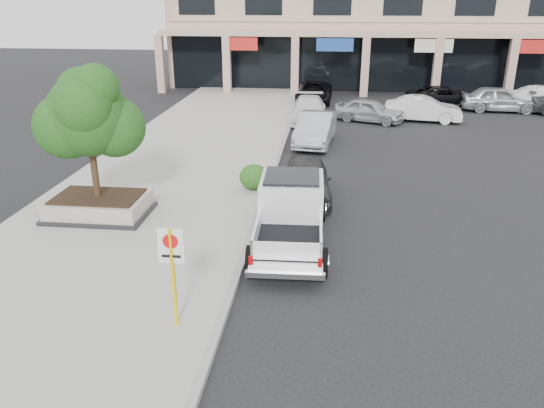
{
  "coord_description": "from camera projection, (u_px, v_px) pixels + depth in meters",
  "views": [
    {
      "loc": [
        0.69,
        -12.11,
        6.84
      ],
      "look_at": [
        -0.83,
        1.5,
        1.44
      ],
      "focal_mm": 35.0,
      "sensor_mm": 36.0,
      "label": 1
    }
  ],
  "objects": [
    {
      "name": "ground",
      "position": [
        297.0,
        278.0,
        13.78
      ],
      "size": [
        120.0,
        120.0,
        0.0
      ],
      "primitive_type": "plane",
      "color": "black",
      "rests_on": "ground"
    },
    {
      "name": "sidewalk",
      "position": [
        162.0,
        189.0,
        19.86
      ],
      "size": [
        8.0,
        52.0,
        0.15
      ],
      "primitive_type": "cube",
      "color": "gray",
      "rests_on": "ground"
    },
    {
      "name": "curb",
      "position": [
        266.0,
        193.0,
        19.46
      ],
      "size": [
        0.2,
        52.0,
        0.15
      ],
      "primitive_type": "cube",
      "color": "gray",
      "rests_on": "ground"
    },
    {
      "name": "strip_mall",
      "position": [
        426.0,
        23.0,
        42.58
      ],
      "size": [
        40.55,
        12.43,
        9.5
      ],
      "color": "tan",
      "rests_on": "ground"
    },
    {
      "name": "planter",
      "position": [
        99.0,
        206.0,
        17.21
      ],
      "size": [
        3.2,
        2.2,
        0.68
      ],
      "color": "black",
      "rests_on": "sidewalk"
    },
    {
      "name": "planter_tree",
      "position": [
        94.0,
        115.0,
        16.26
      ],
      "size": [
        2.9,
        2.55,
        4.0
      ],
      "color": "black",
      "rests_on": "planter"
    },
    {
      "name": "no_parking_sign",
      "position": [
        172.0,
        264.0,
        11.02
      ],
      "size": [
        0.55,
        0.09,
        2.3
      ],
      "color": "yellow",
      "rests_on": "sidewalk"
    },
    {
      "name": "hedge",
      "position": [
        254.0,
        177.0,
        19.48
      ],
      "size": [
        1.1,
        0.99,
        0.93
      ],
      "primitive_type": "ellipsoid",
      "color": "#1E4213",
      "rests_on": "sidewalk"
    },
    {
      "name": "pickup_truck",
      "position": [
        290.0,
        216.0,
        15.34
      ],
      "size": [
        2.31,
        5.77,
        1.79
      ],
      "primitive_type": null,
      "rotation": [
        0.0,
        0.0,
        0.03
      ],
      "color": "white",
      "rests_on": "ground"
    },
    {
      "name": "curb_car_a",
      "position": [
        307.0,
        180.0,
        18.95
      ],
      "size": [
        1.98,
        4.24,
        1.41
      ],
      "primitive_type": "imported",
      "rotation": [
        0.0,
        0.0,
        0.08
      ],
      "color": "#282B2D",
      "rests_on": "ground"
    },
    {
      "name": "curb_car_b",
      "position": [
        316.0,
        129.0,
        25.92
      ],
      "size": [
        2.08,
        4.74,
        1.51
      ],
      "primitive_type": "imported",
      "rotation": [
        0.0,
        0.0,
        -0.11
      ],
      "color": "#AEAFB6",
      "rests_on": "ground"
    },
    {
      "name": "curb_car_c",
      "position": [
        309.0,
        110.0,
        30.61
      ],
      "size": [
        2.07,
        4.83,
        1.39
      ],
      "primitive_type": "imported",
      "rotation": [
        0.0,
        0.0,
        0.03
      ],
      "color": "silver",
      "rests_on": "ground"
    },
    {
      "name": "curb_car_d",
      "position": [
        314.0,
        92.0,
        36.1
      ],
      "size": [
        2.42,
        5.02,
        1.38
      ],
      "primitive_type": "imported",
      "rotation": [
        0.0,
        0.0,
        -0.03
      ],
      "color": "black",
      "rests_on": "ground"
    },
    {
      "name": "lot_car_a",
      "position": [
        369.0,
        110.0,
        30.49
      ],
      "size": [
        4.23,
        2.94,
        1.34
      ],
      "primitive_type": "imported",
      "rotation": [
        0.0,
        0.0,
        1.18
      ],
      "color": "#A4A7AC",
      "rests_on": "ground"
    },
    {
      "name": "lot_car_b",
      "position": [
        423.0,
        109.0,
        30.64
      ],
      "size": [
        4.53,
        2.14,
        1.43
      ],
      "primitive_type": "imported",
      "rotation": [
        0.0,
        0.0,
        1.42
      ],
      "color": "silver",
      "rests_on": "ground"
    },
    {
      "name": "lot_car_d",
      "position": [
        444.0,
        97.0,
        34.68
      ],
      "size": [
        5.13,
        3.04,
        1.34
      ],
      "primitive_type": "imported",
      "rotation": [
        0.0,
        0.0,
        1.75
      ],
      "color": "black",
      "rests_on": "ground"
    },
    {
      "name": "lot_car_e",
      "position": [
        499.0,
        99.0,
        33.23
      ],
      "size": [
        4.71,
        2.12,
        1.57
      ],
      "primitive_type": "imported",
      "rotation": [
        0.0,
        0.0,
        1.51
      ],
      "color": "#A0A3A8",
      "rests_on": "ground"
    }
  ]
}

